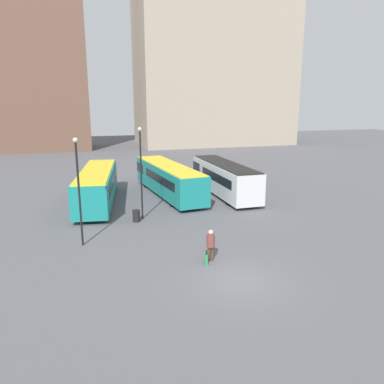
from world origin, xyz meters
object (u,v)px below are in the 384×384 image
traveler (211,243)px  suitcase (206,259)px  bus_0 (97,185)px  bus_2 (224,177)px  lamp_post_1 (141,167)px  bus_1 (168,178)px  trash_bin (136,216)px  lamp_post_0 (79,184)px

traveler → suitcase: size_ratio=2.07×
bus_0 → suitcase: 14.82m
bus_2 → lamp_post_1: size_ratio=1.69×
lamp_post_1 → bus_1: bearing=61.8°
bus_1 → lamp_post_1: size_ratio=1.90×
traveler → suitcase: bearing=151.1°
suitcase → trash_bin: bearing=32.0°
bus_0 → trash_bin: (2.29, -5.81, -1.12)m
bus_0 → traveler: (5.05, -13.64, -0.52)m
bus_0 → bus_1: bus_0 is taller
bus_1 → lamp_post_1: lamp_post_1 is taller
bus_0 → trash_bin: 6.35m
traveler → lamp_post_0: (-6.47, 4.28, 2.65)m
bus_1 → bus_2: bus_2 is taller
bus_1 → suitcase: size_ratio=14.97×
trash_bin → suitcase: bearing=-73.7°
suitcase → trash_bin: (-2.39, 8.19, 0.13)m
bus_1 → lamp_post_0: 13.29m
bus_1 → trash_bin: 8.18m
lamp_post_0 → lamp_post_1: lamp_post_1 is taller
bus_1 → bus_2: 5.07m
traveler → trash_bin: size_ratio=2.03×
suitcase → bus_1: bearing=9.7°
bus_1 → lamp_post_1: bearing=145.9°
bus_2 → trash_bin: size_ratio=13.06×
lamp_post_1 → lamp_post_0: bearing=-136.1°
suitcase → lamp_post_1: size_ratio=0.13×
bus_2 → lamp_post_0: bearing=126.2°
bus_1 → bus_2: bearing=-111.4°
bus_1 → lamp_post_0: bearing=137.9°
suitcase → trash_bin: 8.54m
lamp_post_0 → lamp_post_1: bearing=43.9°
suitcase → bus_0: bearing=34.2°
bus_1 → suitcase: bus_1 is taller
bus_2 → traveler: 14.87m
bus_0 → bus_2: size_ratio=1.07×
suitcase → trash_bin: trash_bin is taller
bus_2 → suitcase: size_ratio=13.31×
lamp_post_0 → trash_bin: (3.72, 3.55, -3.26)m
traveler → trash_bin: traveler is taller
bus_2 → traveler: (-6.14, -13.53, -0.54)m
bus_2 → bus_1: bearing=74.6°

